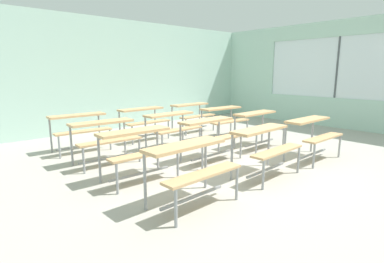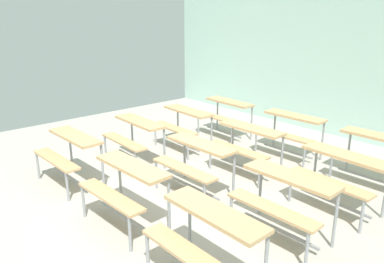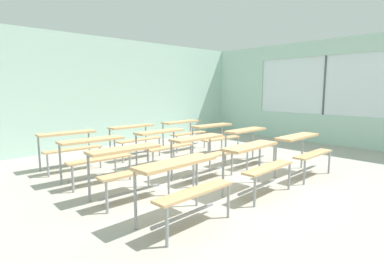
# 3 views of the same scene
# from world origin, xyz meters

# --- Properties ---
(ground) EXTENTS (10.00, 9.00, 0.05)m
(ground) POSITION_xyz_m (0.00, 0.00, -0.03)
(ground) COLOR #ADA89E
(wall_back) EXTENTS (10.00, 0.12, 3.00)m
(wall_back) POSITION_xyz_m (0.00, 4.50, 1.50)
(wall_back) COLOR silver
(wall_back) RESTS_ON ground
(wall_right) EXTENTS (0.12, 9.00, 3.00)m
(wall_right) POSITION_xyz_m (5.00, -0.13, 1.45)
(wall_right) COLOR silver
(wall_right) RESTS_ON ground
(desk_bench_r0c0) EXTENTS (1.12, 0.63, 0.74)m
(desk_bench_r0c0) POSITION_xyz_m (-1.55, -0.71, 0.56)
(desk_bench_r0c0) COLOR tan
(desk_bench_r0c0) RESTS_ON ground
(desk_bench_r0c1) EXTENTS (1.13, 0.64, 0.74)m
(desk_bench_r0c1) POSITION_xyz_m (-0.03, -0.70, 0.56)
(desk_bench_r0c1) COLOR tan
(desk_bench_r0c1) RESTS_ON ground
(desk_bench_r0c2) EXTENTS (1.10, 0.60, 0.74)m
(desk_bench_r0c2) POSITION_xyz_m (1.39, -0.72, 0.56)
(desk_bench_r0c2) COLOR tan
(desk_bench_r0c2) RESTS_ON ground
(desk_bench_r1c0) EXTENTS (1.11, 0.62, 0.74)m
(desk_bench_r1c0) POSITION_xyz_m (-1.58, 0.44, 0.56)
(desk_bench_r1c0) COLOR tan
(desk_bench_r1c0) RESTS_ON ground
(desk_bench_r1c1) EXTENTS (1.11, 0.62, 0.74)m
(desk_bench_r1c1) POSITION_xyz_m (-0.07, 0.45, 0.56)
(desk_bench_r1c1) COLOR tan
(desk_bench_r1c1) RESTS_ON ground
(desk_bench_r1c2) EXTENTS (1.11, 0.62, 0.74)m
(desk_bench_r1c2) POSITION_xyz_m (1.39, 0.47, 0.56)
(desk_bench_r1c2) COLOR tan
(desk_bench_r1c2) RESTS_ON ground
(desk_bench_r2c0) EXTENTS (1.12, 0.62, 0.74)m
(desk_bench_r2c0) POSITION_xyz_m (-1.59, 1.53, 0.56)
(desk_bench_r2c0) COLOR tan
(desk_bench_r2c0) RESTS_ON ground
(desk_bench_r2c1) EXTENTS (1.12, 0.62, 0.74)m
(desk_bench_r2c1) POSITION_xyz_m (-0.09, 1.56, 0.56)
(desk_bench_r2c1) COLOR tan
(desk_bench_r2c1) RESTS_ON ground
(desk_bench_r2c2) EXTENTS (1.12, 0.64, 0.74)m
(desk_bench_r2c2) POSITION_xyz_m (1.47, 1.55, 0.56)
(desk_bench_r2c2) COLOR tan
(desk_bench_r2c2) RESTS_ON ground
(desk_bench_r3c0) EXTENTS (1.12, 0.63, 0.74)m
(desk_bench_r3c0) POSITION_xyz_m (-1.60, 2.65, 0.56)
(desk_bench_r3c0) COLOR tan
(desk_bench_r3c0) RESTS_ON ground
(desk_bench_r3c1) EXTENTS (1.11, 0.61, 0.74)m
(desk_bench_r3c1) POSITION_xyz_m (-0.07, 2.70, 0.56)
(desk_bench_r3c1) COLOR tan
(desk_bench_r3c1) RESTS_ON ground
(desk_bench_r3c2) EXTENTS (1.11, 0.61, 0.74)m
(desk_bench_r3c2) POSITION_xyz_m (1.44, 2.66, 0.56)
(desk_bench_r3c2) COLOR tan
(desk_bench_r3c2) RESTS_ON ground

